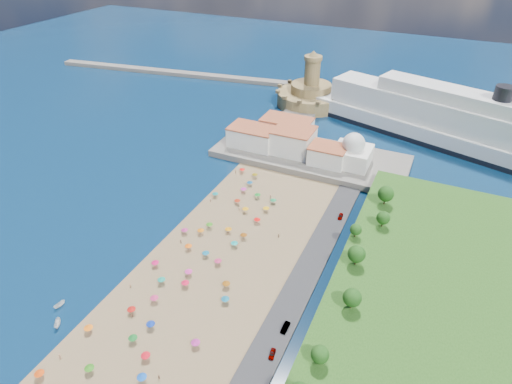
% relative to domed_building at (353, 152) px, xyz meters
% --- Properties ---
extents(ground, '(700.00, 700.00, 0.00)m').
position_rel_domed_building_xyz_m(ground, '(-30.00, -71.00, -8.97)').
color(ground, '#071938').
rests_on(ground, ground).
extents(terrace, '(90.00, 36.00, 3.00)m').
position_rel_domed_building_xyz_m(terrace, '(-20.00, 2.00, -7.47)').
color(terrace, '#59544C').
rests_on(terrace, ground).
extents(jetty, '(18.00, 70.00, 2.40)m').
position_rel_domed_building_xyz_m(jetty, '(-42.00, 37.00, -7.77)').
color(jetty, '#59544C').
rests_on(jetty, ground).
extents(breakwater, '(199.03, 34.77, 2.60)m').
position_rel_domed_building_xyz_m(breakwater, '(-140.00, 82.00, -7.67)').
color(breakwater, '#59544C').
rests_on(breakwater, ground).
extents(waterfront_buildings, '(57.00, 29.00, 11.00)m').
position_rel_domed_building_xyz_m(waterfront_buildings, '(-33.05, 2.64, -1.10)').
color(waterfront_buildings, silver).
rests_on(waterfront_buildings, terrace).
extents(domed_building, '(16.00, 16.00, 15.00)m').
position_rel_domed_building_xyz_m(domed_building, '(0.00, 0.00, 0.00)').
color(domed_building, silver).
rests_on(domed_building, terrace).
extents(fortress, '(40.00, 40.00, 32.40)m').
position_rel_domed_building_xyz_m(fortress, '(-42.00, 67.00, -2.29)').
color(fortress, '#977B4B').
rests_on(fortress, ground).
extents(cruise_ship, '(156.06, 68.21, 34.14)m').
position_rel_domed_building_xyz_m(cruise_ship, '(35.40, 46.95, 1.14)').
color(cruise_ship, black).
rests_on(cruise_ship, ground).
extents(beach_parasols, '(33.19, 115.48, 2.20)m').
position_rel_domed_building_xyz_m(beach_parasols, '(-30.47, -82.20, -6.83)').
color(beach_parasols, gray).
rests_on(beach_parasols, beach).
extents(beachgoers, '(35.47, 104.65, 1.83)m').
position_rel_domed_building_xyz_m(beachgoers, '(-33.13, -74.54, -7.87)').
color(beachgoers, tan).
rests_on(beachgoers, beach).
extents(moored_boats, '(7.67, 9.43, 1.57)m').
position_rel_domed_building_xyz_m(moored_boats, '(-55.14, -118.90, -8.22)').
color(moored_boats, white).
rests_on(moored_boats, ground).
extents(parked_cars, '(1.91, 70.39, 1.37)m').
position_rel_domed_building_xyz_m(parked_cars, '(6.00, -78.12, -7.62)').
color(parked_cars, gray).
rests_on(parked_cars, promenade).
extents(hillside_trees, '(11.53, 103.19, 7.68)m').
position_rel_domed_building_xyz_m(hillside_trees, '(19.02, -78.10, 1.12)').
color(hillside_trees, '#382314').
rests_on(hillside_trees, hillside).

